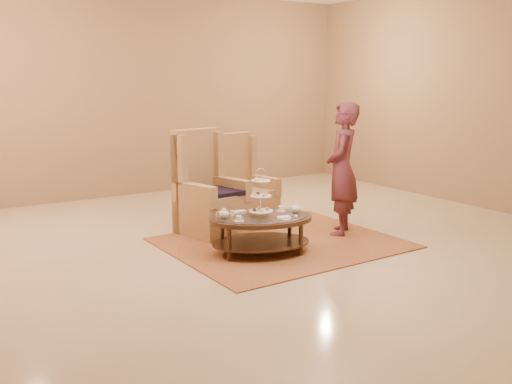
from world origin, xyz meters
TOP-DOWN VIEW (x-y plane):
  - ground at (0.00, 0.00)m, footprint 8.00×8.00m
  - ceiling at (0.00, 0.00)m, footprint 8.00×8.00m
  - wall_back at (0.00, 4.00)m, footprint 8.00×0.04m
  - wall_right at (4.00, 0.00)m, footprint 0.04×8.00m
  - rug at (0.18, 0.10)m, footprint 2.80×2.35m
  - tea_table at (-0.27, -0.12)m, footprint 1.41×1.18m
  - armchair_left at (-0.37, 1.05)m, footprint 0.90×0.92m
  - armchair_right at (0.26, 1.20)m, footprint 0.81×0.83m
  - person at (1.08, 0.04)m, footprint 0.74×0.74m

SIDE VIEW (x-z plane):
  - ground at x=0.00m, z-range 0.00..0.00m
  - ceiling at x=0.00m, z-range -0.01..0.01m
  - rug at x=0.18m, z-range 0.00..0.01m
  - tea_table at x=-0.27m, z-range -0.14..0.88m
  - armchair_right at x=0.26m, z-range -0.21..1.06m
  - armchair_left at x=-0.37m, z-range -0.22..1.15m
  - person at x=1.08m, z-range 0.00..1.73m
  - wall_back at x=0.00m, z-range 0.00..3.50m
  - wall_right at x=4.00m, z-range 0.00..3.50m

